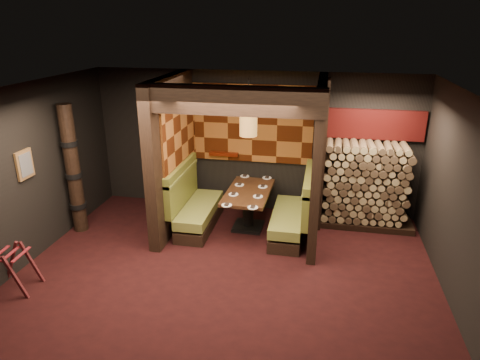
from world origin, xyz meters
The scene contains 23 objects.
floor centered at (0.00, 0.00, -0.01)m, with size 6.50×5.50×0.02m, color black.
ceiling centered at (0.00, 0.00, 2.86)m, with size 6.50×5.50×0.02m, color black.
wall_back centered at (0.00, 2.76, 1.43)m, with size 6.50×0.02×2.85m, color black.
wall_front centered at (0.00, -2.76, 1.43)m, with size 6.50×0.02×2.85m, color black.
wall_left centered at (-3.26, 0.00, 1.43)m, with size 0.02×5.50×2.85m, color black.
wall_right centered at (3.26, 0.00, 1.43)m, with size 0.02×5.50×2.85m, color black.
partition_left centered at (-1.35, 1.65, 1.43)m, with size 0.20×2.20×2.85m, color black.
partition_right centered at (1.30, 1.70, 1.43)m, with size 0.15×2.10×2.85m, color black.
header_beam centered at (-0.02, 0.70, 2.63)m, with size 2.85×0.18×0.44m, color black.
tapa_back_panel centered at (-0.02, 2.71, 1.82)m, with size 2.40×0.06×1.55m, color #985621.
tapa_side_panel centered at (-1.23, 1.82, 1.85)m, with size 0.04×1.85×1.45m, color #985621.
lacquer_shelf centered at (-0.60, 2.65, 1.18)m, with size 0.60×0.12×0.07m, color #4F1305.
booth_bench_left centered at (-0.96, 1.65, 0.40)m, with size 0.68×1.60×1.14m.
booth_bench_right centered at (0.93, 1.65, 0.40)m, with size 0.68×1.60×1.14m.
dining_table centered at (0.07, 1.78, 0.53)m, with size 0.82×1.47×0.77m.
place_settings centered at (0.07, 1.78, 0.78)m, with size 0.67×1.68×0.03m.
pendant_lamp centered at (0.07, 1.73, 2.06)m, with size 0.31×0.31×1.02m.
framed_picture centered at (-3.22, 0.10, 1.62)m, with size 0.05×0.36×0.46m.
luggage_rack centered at (-2.97, -0.83, 0.35)m, with size 0.69×0.51×0.71m.
totem_column centered at (-3.05, 1.10, 1.19)m, with size 0.31×0.31×2.40m.
firewood_stack centered at (2.29, 2.35, 0.82)m, with size 1.73×0.70×1.64m.
mosaic_header centered at (2.29, 2.68, 1.92)m, with size 1.83×0.10×0.56m, color maroon.
bay_front_post centered at (1.39, 1.96, 1.43)m, with size 0.08×0.08×2.85m, color black.
Camera 1 is at (1.33, -5.50, 3.75)m, focal length 32.00 mm.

